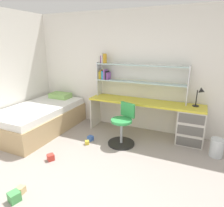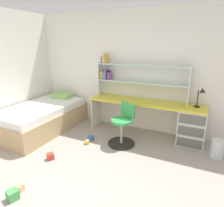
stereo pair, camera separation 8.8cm
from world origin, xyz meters
name	(u,v)px [view 1 (the left image)]	position (x,y,z in m)	size (l,w,h in m)	color
room_shell	(49,78)	(-1.32, 1.33, 1.29)	(6.11, 6.35, 2.57)	white
desk	(176,120)	(0.84, 2.40, 0.42)	(2.37, 0.51, 0.73)	gold
bookshelf_hutch	(130,74)	(-0.18, 2.54, 1.25)	(1.95, 0.22, 0.95)	silver
desk_lamp	(201,94)	(1.23, 2.44, 0.99)	(0.20, 0.17, 0.38)	black
swivel_chair	(122,128)	(-0.07, 1.82, 0.32)	(0.52, 0.52, 0.80)	black
bed_platform	(40,118)	(-1.97, 1.66, 0.29)	(1.13, 2.01, 0.69)	tan
waste_bin	(217,148)	(1.59, 2.05, 0.16)	(0.22, 0.22, 0.32)	silver
toy_block_yellow_0	(87,142)	(-0.68, 1.50, 0.04)	(0.08, 0.08, 0.08)	gold
toy_block_blue_1	(90,138)	(-0.70, 1.67, 0.05)	(0.10, 0.10, 0.10)	#3860B7
toy_block_natural_2	(21,190)	(-0.79, 0.01, 0.05)	(0.09, 0.09, 0.09)	tan
toy_block_green_3	(14,197)	(-0.75, -0.12, 0.06)	(0.13, 0.13, 0.13)	#479E51
toy_block_red_4	(51,157)	(-0.95, 0.78, 0.05)	(0.10, 0.10, 0.10)	red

